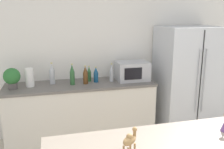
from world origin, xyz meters
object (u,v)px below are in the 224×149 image
object	(u,v)px
refrigerator	(187,80)
camel_figurine	(130,140)
back_bottle_2	(85,75)
back_bottle_3	(89,74)
potted_plant	(12,77)
back_bottle_1	(72,75)
paper_towel_roll	(30,78)
back_bottle_4	(52,74)
microwave	(132,71)
back_bottle_5	(96,75)
back_bottle_0	(111,73)

from	to	relation	value
refrigerator	camel_figurine	size ratio (longest dim) A/B	10.50
back_bottle_2	back_bottle_3	world-z (taller)	back_bottle_2
potted_plant	back_bottle_1	xyz separation A→B (m)	(0.80, 0.01, -0.02)
paper_towel_roll	back_bottle_4	world-z (taller)	back_bottle_4
camel_figurine	refrigerator	bearing A→B (deg)	51.72
microwave	back_bottle_3	size ratio (longest dim) A/B	2.08
camel_figurine	back_bottle_4	bearing A→B (deg)	101.37
paper_towel_roll	microwave	size ratio (longest dim) A/B	0.53
back_bottle_2	potted_plant	bearing A→B (deg)	-179.57
potted_plant	back_bottle_5	distance (m)	1.15
back_bottle_1	paper_towel_roll	bearing A→B (deg)	175.41
paper_towel_roll	camel_figurine	size ratio (longest dim) A/B	1.59
back_bottle_3	microwave	bearing A→B (deg)	-6.85
paper_towel_roll	back_bottle_2	bearing A→B (deg)	-3.91
refrigerator	back_bottle_2	size ratio (longest dim) A/B	6.34
back_bottle_1	back_bottle_5	size ratio (longest dim) A/B	1.30
back_bottle_4	camel_figurine	xyz separation A→B (m)	(0.45, -2.23, 0.07)
back_bottle_0	back_bottle_4	world-z (taller)	back_bottle_4
potted_plant	paper_towel_roll	xyz separation A→B (m)	(0.22, 0.06, -0.03)
potted_plant	back_bottle_3	bearing A→B (deg)	7.17
refrigerator	back_bottle_3	xyz separation A→B (m)	(-1.54, 0.17, 0.15)
microwave	camel_figurine	world-z (taller)	camel_figurine
microwave	paper_towel_roll	bearing A→B (deg)	179.82
microwave	back_bottle_0	xyz separation A→B (m)	(-0.32, -0.00, -0.01)
microwave	back_bottle_2	xyz separation A→B (m)	(-0.72, -0.05, -0.01)
back_bottle_0	paper_towel_roll	bearing A→B (deg)	179.75
back_bottle_0	camel_figurine	xyz separation A→B (m)	(-0.42, -2.15, 0.09)
refrigerator	potted_plant	distance (m)	2.60
back_bottle_0	potted_plant	bearing A→B (deg)	-177.73
refrigerator	back_bottle_4	distance (m)	2.09
back_bottle_0	back_bottle_5	size ratio (longest dim) A/B	1.15
potted_plant	back_bottle_2	xyz separation A→B (m)	(0.99, 0.01, -0.03)
paper_towel_roll	back_bottle_2	distance (m)	0.77
back_bottle_3	potted_plant	bearing A→B (deg)	-172.83
refrigerator	back_bottle_3	world-z (taller)	refrigerator
potted_plant	back_bottle_1	world-z (taller)	back_bottle_1
potted_plant	back_bottle_4	distance (m)	0.54
back_bottle_2	back_bottle_5	xyz separation A→B (m)	(0.16, 0.05, -0.02)
potted_plant	microwave	bearing A→B (deg)	1.86
back_bottle_4	paper_towel_roll	bearing A→B (deg)	-167.87
potted_plant	back_bottle_2	bearing A→B (deg)	0.43
camel_figurine	back_bottle_2	bearing A→B (deg)	89.51
back_bottle_1	back_bottle_3	xyz separation A→B (m)	(0.26, 0.12, -0.03)
potted_plant	microwave	xyz separation A→B (m)	(1.71, 0.06, -0.02)
refrigerator	microwave	bearing A→B (deg)	173.87
refrigerator	back_bottle_3	bearing A→B (deg)	173.56
microwave	back_bottle_4	size ratio (longest dim) A/B	1.56
potted_plant	back_bottle_2	distance (m)	0.99
back_bottle_0	back_bottle_1	bearing A→B (deg)	-175.92
microwave	camel_figurine	size ratio (longest dim) A/B	2.98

